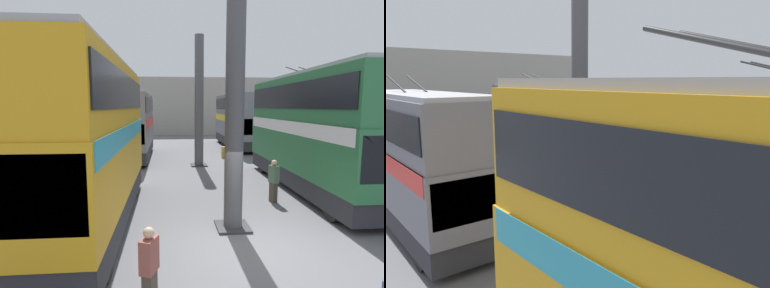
% 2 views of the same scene
% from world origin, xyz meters
% --- Properties ---
extents(depot_back_wall, '(0.50, 36.00, 7.70)m').
position_xyz_m(depot_back_wall, '(32.69, 0.00, 3.85)').
color(depot_back_wall, gray).
rests_on(depot_back_wall, ground_plane).
extents(support_column_far, '(1.05, 1.05, 8.30)m').
position_xyz_m(support_column_far, '(11.60, 0.00, 4.03)').
color(support_column_far, '#4C4C51').
rests_on(support_column_far, ground_plane).
extents(bus_left_far, '(9.99, 2.54, 5.70)m').
position_xyz_m(bus_left_far, '(20.10, -4.55, 2.89)').
color(bus_left_far, black).
rests_on(bus_left_far, ground_plane).
extents(bus_right_far, '(9.09, 2.54, 5.49)m').
position_xyz_m(bus_right_far, '(14.89, 4.55, 2.76)').
color(bus_right_far, black).
rests_on(bus_right_far, ground_plane).
extents(oil_drum, '(0.64, 0.64, 0.84)m').
position_xyz_m(oil_drum, '(14.39, -2.32, 0.42)').
color(oil_drum, '#B28E23').
rests_on(oil_drum, ground_plane).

